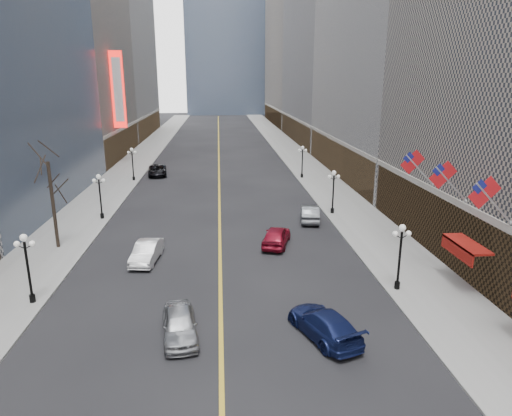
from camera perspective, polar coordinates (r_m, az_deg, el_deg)
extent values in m
cube|color=gray|center=(69.82, 6.95, 4.47)|extent=(6.00, 230.00, 0.15)
cube|color=gray|center=(69.87, -16.23, 3.96)|extent=(6.00, 230.00, 0.15)
cube|color=gold|center=(78.26, -4.67, 5.71)|extent=(0.25, 200.00, 0.02)
cube|color=brown|center=(33.70, 28.70, -5.41)|extent=(2.80, 41.00, 5.00)
cube|color=brown|center=(68.48, 10.98, 6.22)|extent=(2.80, 35.00, 5.00)
cube|color=#9A9A9C|center=(107.80, 12.32, 20.98)|extent=(26.00, 40.00, 48.00)
cube|color=brown|center=(105.25, 5.48, 9.71)|extent=(2.80, 39.00, 5.00)
cube|color=gray|center=(150.09, 7.46, 22.33)|extent=(26.00, 46.00, 62.00)
cube|color=brown|center=(147.61, 2.56, 11.50)|extent=(2.80, 45.00, 5.00)
cube|color=gray|center=(90.01, -26.08, 21.56)|extent=(26.00, 30.00, 50.00)
cube|color=brown|center=(86.79, -17.07, 7.80)|extent=(2.80, 29.00, 5.00)
cube|color=brown|center=(120.02, -13.69, 10.09)|extent=(2.80, 37.00, 5.00)
cylinder|color=black|center=(32.32, 17.23, -9.20)|extent=(0.36, 0.36, 0.50)
cylinder|color=black|center=(31.64, 17.48, -6.32)|extent=(0.16, 0.16, 4.00)
sphere|color=white|center=(30.88, 17.83, -2.36)|extent=(0.44, 0.44, 0.44)
sphere|color=white|center=(30.84, 17.00, -3.09)|extent=(0.36, 0.36, 0.36)
sphere|color=white|center=(31.17, 18.54, -3.02)|extent=(0.36, 0.36, 0.36)
cylinder|color=black|center=(48.40, 9.52, -0.32)|extent=(0.36, 0.36, 0.50)
cylinder|color=black|center=(47.95, 9.61, 1.68)|extent=(0.16, 0.16, 4.00)
sphere|color=white|center=(47.45, 9.74, 4.38)|extent=(0.44, 0.44, 0.44)
sphere|color=white|center=(47.42, 9.19, 3.90)|extent=(0.36, 0.36, 0.36)
sphere|color=white|center=(47.64, 10.24, 3.91)|extent=(0.36, 0.36, 0.36)
cylinder|color=black|center=(65.49, 5.76, 4.04)|extent=(0.36, 0.36, 0.50)
cylinder|color=black|center=(65.16, 5.80, 5.55)|extent=(0.16, 0.16, 4.00)
sphere|color=white|center=(64.79, 5.86, 7.55)|extent=(0.44, 0.44, 0.44)
sphere|color=white|center=(64.77, 5.45, 7.20)|extent=(0.36, 0.36, 0.36)
sphere|color=white|center=(64.93, 6.24, 7.20)|extent=(0.36, 0.36, 0.36)
cylinder|color=black|center=(32.42, -26.16, -10.10)|extent=(0.36, 0.36, 0.50)
cylinder|color=black|center=(31.74, -26.55, -7.24)|extent=(0.16, 0.16, 4.00)
sphere|color=white|center=(30.98, -27.06, -3.31)|extent=(0.44, 0.44, 0.44)
sphere|color=white|center=(31.28, -27.74, -4.00)|extent=(0.36, 0.36, 0.36)
sphere|color=white|center=(30.94, -26.20, -4.01)|extent=(0.36, 0.36, 0.36)
cylinder|color=black|center=(48.47, -18.68, -0.94)|extent=(0.36, 0.36, 0.50)
cylinder|color=black|center=(48.02, -18.86, 1.06)|extent=(0.16, 0.16, 4.00)
sphere|color=white|center=(47.52, -19.11, 3.75)|extent=(0.44, 0.44, 0.44)
sphere|color=white|center=(47.71, -19.59, 3.26)|extent=(0.36, 0.36, 0.36)
sphere|color=white|center=(47.49, -18.54, 3.30)|extent=(0.36, 0.36, 0.36)
cylinder|color=black|center=(65.54, -15.04, 3.59)|extent=(0.36, 0.36, 0.50)
cylinder|color=black|center=(65.21, -15.15, 5.09)|extent=(0.16, 0.16, 4.00)
sphere|color=white|center=(64.84, -15.29, 7.09)|extent=(0.44, 0.44, 0.44)
sphere|color=white|center=(64.98, -15.66, 6.72)|extent=(0.36, 0.36, 0.36)
sphere|color=white|center=(64.82, -14.87, 6.75)|extent=(0.36, 0.36, 0.36)
cylinder|color=#B2B2B7|center=(29.52, 27.60, 0.51)|extent=(2.49, 0.12, 2.49)
cube|color=red|center=(29.03, 26.67, 1.73)|extent=(1.94, 0.04, 1.94)
cube|color=navy|center=(28.78, 26.16, 2.40)|extent=(0.88, 0.06, 0.88)
cylinder|color=#B2B2B7|center=(33.72, 23.21, 2.76)|extent=(2.49, 0.12, 2.49)
cube|color=red|center=(33.30, 22.33, 3.85)|extent=(1.94, 0.04, 1.94)
cube|color=navy|center=(33.08, 21.85, 4.45)|extent=(0.88, 0.06, 0.88)
cylinder|color=#B2B2B7|center=(38.12, 19.80, 4.49)|extent=(2.49, 0.12, 2.49)
cube|color=red|center=(37.74, 18.99, 5.47)|extent=(1.94, 0.04, 1.94)
cube|color=navy|center=(37.54, 18.54, 6.00)|extent=(0.88, 0.06, 0.88)
cube|color=maroon|center=(33.22, 24.87, -4.10)|extent=(1.40, 4.00, 0.15)
cube|color=maroon|center=(33.04, 23.80, -4.81)|extent=(0.10, 4.00, 0.90)
cube|color=red|center=(78.73, -16.88, 13.95)|extent=(2.00, 0.50, 12.00)
cube|color=white|center=(78.72, -16.84, 13.95)|extent=(1.40, 0.55, 10.00)
cylinder|color=#2D231C|center=(40.72, -24.02, 0.31)|extent=(0.28, 0.28, 7.20)
imported|color=#94979B|center=(26.01, -9.52, -14.12)|extent=(2.46, 4.84, 1.58)
imported|color=silver|center=(36.46, -13.51, -5.36)|extent=(2.17, 4.89, 1.56)
imported|color=black|center=(68.60, -12.22, 4.62)|extent=(3.21, 5.85, 1.55)
imported|color=#151E4F|center=(26.00, 8.51, -14.12)|extent=(3.90, 5.77, 1.55)
imported|color=maroon|center=(38.82, 2.56, -3.51)|extent=(3.28, 5.26, 1.67)
imported|color=#484C50|center=(45.72, 6.76, -0.63)|extent=(2.49, 5.15, 1.63)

